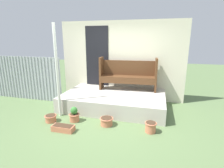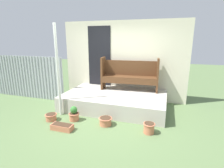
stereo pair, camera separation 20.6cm
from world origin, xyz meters
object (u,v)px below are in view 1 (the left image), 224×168
(support_post, at_px, (57,72))
(flower_pot_right, at_px, (107,121))
(planter_box_rect, at_px, (63,128))
(flower_pot_far_right, at_px, (151,127))
(flower_pot_left, at_px, (51,118))
(flower_pot_middle, at_px, (74,115))
(bench, at_px, (128,73))

(support_post, bearing_deg, flower_pot_right, -8.53)
(support_post, xyz_separation_m, planter_box_rect, (0.50, -0.72, -1.13))
(flower_pot_far_right, distance_m, planter_box_rect, 1.96)
(flower_pot_left, bearing_deg, flower_pot_middle, 17.12)
(bench, relative_size, flower_pot_right, 5.52)
(support_post, xyz_separation_m, bench, (1.57, 1.52, -0.25))
(bench, relative_size, flower_pot_left, 6.02)
(flower_pot_middle, distance_m, flower_pot_right, 0.84)
(flower_pot_middle, bearing_deg, planter_box_rect, -92.93)
(flower_pot_middle, distance_m, flower_pot_far_right, 1.88)
(flower_pot_right, bearing_deg, bench, 83.43)
(flower_pot_right, bearing_deg, support_post, 171.47)
(flower_pot_left, distance_m, flower_pot_right, 1.42)
(flower_pot_right, bearing_deg, flower_pot_left, -172.62)
(flower_pot_middle, height_order, flower_pot_right, flower_pot_middle)
(flower_pot_right, distance_m, flower_pot_far_right, 1.04)
(flower_pot_left, xyz_separation_m, flower_pot_right, (1.41, 0.18, 0.01))
(flower_pot_far_right, bearing_deg, flower_pot_left, -177.17)
(flower_pot_left, distance_m, flower_pot_middle, 0.59)
(flower_pot_left, xyz_separation_m, flower_pot_middle, (0.56, 0.17, 0.07))
(flower_pot_middle, relative_size, flower_pot_far_right, 1.43)
(support_post, bearing_deg, flower_pot_far_right, -6.34)
(flower_pot_left, height_order, flower_pot_middle, flower_pot_middle)
(support_post, height_order, flower_pot_left, support_post)
(planter_box_rect, bearing_deg, support_post, 124.98)
(flower_pot_left, bearing_deg, planter_box_rect, -31.48)
(support_post, distance_m, flower_pot_far_right, 2.64)
(support_post, distance_m, flower_pot_right, 1.76)
(flower_pot_left, xyz_separation_m, planter_box_rect, (0.54, -0.33, -0.03))
(planter_box_rect, bearing_deg, flower_pot_far_right, 13.29)
(support_post, bearing_deg, bench, 44.08)
(flower_pot_left, height_order, planter_box_rect, flower_pot_left)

